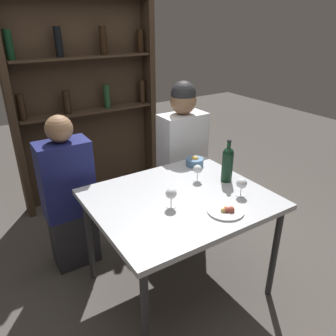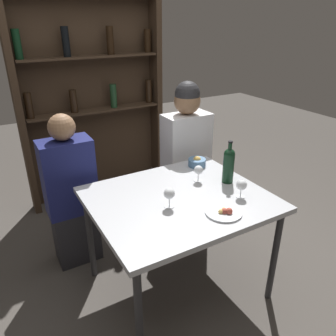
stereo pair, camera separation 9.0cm
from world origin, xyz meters
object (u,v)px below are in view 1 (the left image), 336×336
wine_glass_1 (198,170)px  seated_person_right (182,159)px  wine_bottle (228,163)px  wine_glass_0 (242,184)px  wine_glass_2 (171,194)px  food_plate_0 (226,211)px  seated_person_left (69,199)px  snack_bowl (195,161)px

wine_glass_1 → seated_person_right: 0.63m
wine_bottle → wine_glass_1: 0.21m
wine_glass_0 → wine_glass_2: size_ratio=0.96×
wine_glass_1 → wine_bottle: bearing=-33.4°
wine_glass_2 → food_plate_0: wine_glass_2 is taller
seated_person_left → seated_person_right: bearing=-0.0°
wine_glass_1 → food_plate_0: bearing=-104.4°
wine_glass_1 → wine_glass_0: bearing=-71.9°
wine_bottle → seated_person_left: seated_person_left is taller
food_plate_0 → wine_glass_2: bearing=136.8°
wine_glass_2 → seated_person_right: 0.98m
wine_glass_2 → snack_bowl: 0.65m
food_plate_0 → snack_bowl: (0.25, 0.65, 0.02)m
seated_person_left → wine_glass_1: bearing=-35.2°
snack_bowl → seated_person_right: seated_person_right is taller
wine_bottle → wine_glass_1: size_ratio=2.58×
food_plate_0 → seated_person_right: seated_person_right is taller
snack_bowl → wine_glass_1: bearing=-122.8°
wine_glass_0 → food_plate_0: size_ratio=0.56×
wine_bottle → snack_bowl: wine_bottle is taller
wine_bottle → snack_bowl: 0.35m
snack_bowl → seated_person_right: size_ratio=0.10×
wine_glass_2 → snack_bowl: wine_glass_2 is taller
wine_bottle → wine_glass_1: wine_bottle is taller
wine_glass_0 → food_plate_0: wine_glass_0 is taller
wine_glass_2 → food_plate_0: bearing=-43.2°
seated_person_right → wine_bottle: bearing=-97.0°
wine_bottle → food_plate_0: 0.44m
wine_bottle → seated_person_right: size_ratio=0.23×
seated_person_left → seated_person_right: (1.03, -0.00, 0.09)m
wine_glass_0 → wine_glass_1: size_ratio=1.03×
wine_glass_0 → wine_glass_1: bearing=108.1°
wine_glass_1 → seated_person_left: bearing=144.8°
wine_bottle → wine_glass_2: wine_bottle is taller
snack_bowl → food_plate_0: bearing=-111.3°
wine_glass_0 → seated_person_right: (0.15, 0.87, -0.17)m
wine_bottle → snack_bowl: bearing=95.1°
food_plate_0 → seated_person_left: seated_person_left is taller
snack_bowl → seated_person_left: seated_person_left is taller
wine_glass_2 → snack_bowl: (0.49, 0.42, -0.06)m
wine_bottle → seated_person_left: size_ratio=0.25×
wine_bottle → seated_person_right: 0.70m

